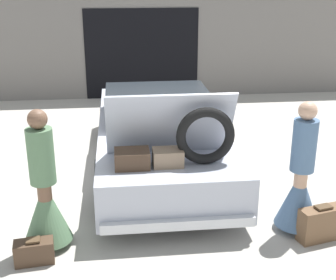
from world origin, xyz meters
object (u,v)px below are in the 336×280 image
Objects in this scene: person_right at (300,186)px; suitcase_beside_right_person at (321,224)px; suitcase_beside_left_person at (34,252)px; person_left at (45,199)px; car at (159,134)px.

person_right is 0.50m from suitcase_beside_right_person.
suitcase_beside_left_person is 3.33m from suitcase_beside_right_person.
car is at bearing 147.96° from person_left.
car is at bearing 125.13° from suitcase_beside_right_person.
car is 2.65m from person_left.
suitcase_beside_right_person is at bearing 88.30° from person_left.
suitcase_beside_left_person is (-3.12, -0.36, -0.46)m from person_right.
person_left is at bearing -124.55° from car.
person_left is at bearing 71.42° from suitcase_beside_left_person.
person_right is at bearing -55.24° from car.
suitcase_beside_right_person is (3.21, -0.24, -0.39)m from person_left.
car reaches higher than person_right.
suitcase_beside_right_person reaches higher than suitcase_beside_left_person.
suitcase_beside_left_person is 0.76× the size of suitcase_beside_right_person.
person_left reaches higher than person_right.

